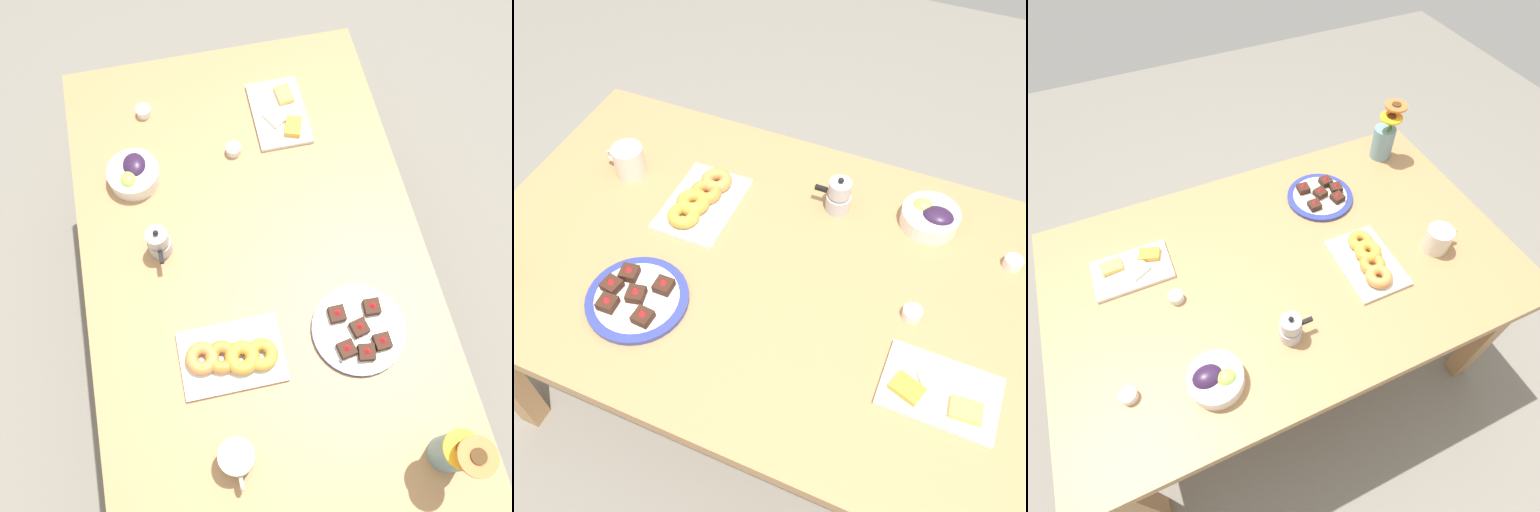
# 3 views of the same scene
# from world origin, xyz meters

# --- Properties ---
(ground_plane) EXTENTS (6.00, 6.00, 0.00)m
(ground_plane) POSITION_xyz_m (0.00, 0.00, 0.00)
(ground_plane) COLOR slate
(dining_table) EXTENTS (1.60, 1.00, 0.74)m
(dining_table) POSITION_xyz_m (0.00, 0.00, 0.65)
(dining_table) COLOR #A87A4C
(dining_table) RESTS_ON ground_plane
(coffee_mug) EXTENTS (0.13, 0.09, 0.10)m
(coffee_mug) POSITION_xyz_m (0.52, -0.16, 0.79)
(coffee_mug) COLOR beige
(coffee_mug) RESTS_ON dining_table
(grape_bowl) EXTENTS (0.16, 0.16, 0.07)m
(grape_bowl) POSITION_xyz_m (-0.35, -0.31, 0.77)
(grape_bowl) COLOR white
(grape_bowl) RESTS_ON dining_table
(cheese_platter) EXTENTS (0.26, 0.17, 0.03)m
(cheese_platter) POSITION_xyz_m (-0.49, 0.18, 0.75)
(cheese_platter) COLOR white
(cheese_platter) RESTS_ON dining_table
(croissant_platter) EXTENTS (0.19, 0.28, 0.05)m
(croissant_platter) POSITION_xyz_m (0.27, -0.12, 0.76)
(croissant_platter) COLOR white
(croissant_platter) RESTS_ON dining_table
(jam_cup_honey) EXTENTS (0.05, 0.05, 0.03)m
(jam_cup_honey) POSITION_xyz_m (-0.38, 0.01, 0.76)
(jam_cup_honey) COLOR white
(jam_cup_honey) RESTS_ON dining_table
(jam_cup_berry) EXTENTS (0.05, 0.05, 0.03)m
(jam_cup_berry) POSITION_xyz_m (-0.58, -0.25, 0.76)
(jam_cup_berry) COLOR white
(jam_cup_berry) RESTS_ON dining_table
(dessert_plate) EXTENTS (0.26, 0.26, 0.05)m
(dessert_plate) POSITION_xyz_m (0.26, 0.23, 0.75)
(dessert_plate) COLOR navy
(dessert_plate) RESTS_ON dining_table
(moka_pot) EXTENTS (0.11, 0.07, 0.12)m
(moka_pot) POSITION_xyz_m (-0.10, -0.26, 0.79)
(moka_pot) COLOR #B7B7BC
(moka_pot) RESTS_ON dining_table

